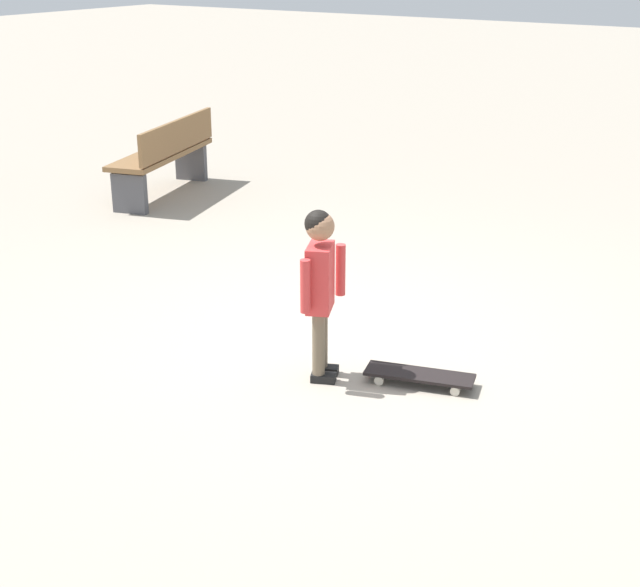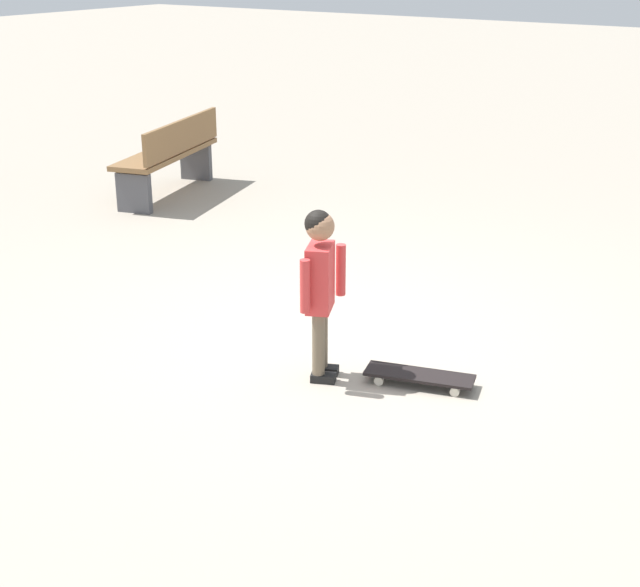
{
  "view_description": "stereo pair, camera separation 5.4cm",
  "coord_description": "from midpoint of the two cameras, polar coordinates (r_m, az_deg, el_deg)",
  "views": [
    {
      "loc": [
        -4.73,
        -2.98,
        2.5
      ],
      "look_at": [
        -0.53,
        -0.24,
        0.55
      ],
      "focal_mm": 51.1,
      "sensor_mm": 36.0,
      "label": 1
    },
    {
      "loc": [
        -4.7,
        -3.03,
        2.5
      ],
      "look_at": [
        -0.53,
        -0.24,
        0.55
      ],
      "focal_mm": 51.1,
      "sensor_mm": 36.0,
      "label": 2
    }
  ],
  "objects": [
    {
      "name": "street_bench",
      "position": [
        9.64,
        -9.81,
        8.5
      ],
      "size": [
        1.66,
        0.85,
        0.8
      ],
      "color": "brown",
      "rests_on": "ground"
    },
    {
      "name": "skateboard",
      "position": [
        5.52,
        5.97,
        -5.13
      ],
      "size": [
        0.36,
        0.68,
        0.07
      ],
      "color": "black",
      "rests_on": "ground"
    },
    {
      "name": "child_person",
      "position": [
        5.34,
        -0.28,
        1.06
      ],
      "size": [
        0.41,
        0.25,
        1.06
      ],
      "color": "brown",
      "rests_on": "ground"
    },
    {
      "name": "ground_plane",
      "position": [
        6.13,
        0.56,
        -2.83
      ],
      "size": [
        50.0,
        50.0,
        0.0
      ],
      "primitive_type": "plane",
      "color": "#9E9384"
    }
  ]
}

